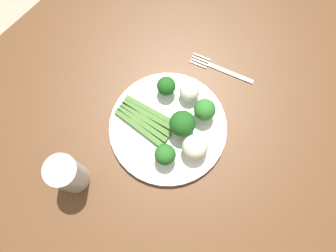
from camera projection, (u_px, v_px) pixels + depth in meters
ground_plane at (164, 193)px, 1.47m from camera, size 6.00×6.00×0.02m
dining_table at (162, 169)px, 0.84m from camera, size 1.49×1.08×0.72m
plate at (168, 128)px, 0.78m from camera, size 0.28×0.28×0.01m
asparagus_bundle at (145, 120)px, 0.77m from camera, size 0.08×0.14×0.01m
broccoli_back_right at (166, 86)px, 0.77m from camera, size 0.04×0.04×0.06m
broccoli_front at (182, 124)px, 0.73m from camera, size 0.06×0.06×0.07m
broccoli_left at (166, 155)px, 0.72m from camera, size 0.05×0.05×0.06m
broccoli_near_center at (205, 110)px, 0.75m from camera, size 0.05×0.05×0.06m
cauliflower_outer_edge at (195, 147)px, 0.73m from camera, size 0.06×0.06×0.06m
cauliflower_mid at (189, 92)px, 0.77m from camera, size 0.05×0.05×0.05m
fork at (221, 69)px, 0.83m from camera, size 0.06×0.16×0.00m
water_glass at (68, 174)px, 0.70m from camera, size 0.07×0.07×0.12m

